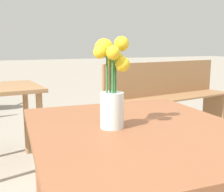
# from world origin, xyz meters

# --- Properties ---
(table_front) EXTENTS (0.88, 1.00, 0.74)m
(table_front) POSITION_xyz_m (0.00, -0.00, 0.63)
(table_front) COLOR brown
(table_front) RESTS_ON ground_plane
(flower_vase) EXTENTS (0.14, 0.14, 0.34)m
(flower_vase) POSITION_xyz_m (-0.09, 0.04, 0.89)
(flower_vase) COLOR silver
(flower_vase) RESTS_ON table_front
(bench_far) EXTENTS (1.71, 0.56, 0.85)m
(bench_far) POSITION_xyz_m (1.46, 1.81, 0.46)
(bench_far) COLOR #9E7047
(bench_far) RESTS_ON ground_plane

